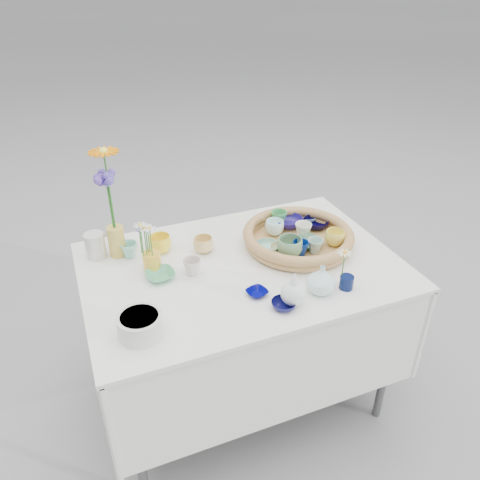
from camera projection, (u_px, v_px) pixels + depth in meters
name	position (u px, v px, depth m)	size (l,w,h in m)	color
ground	(242.00, 395.00, 2.28)	(80.00, 80.00, 0.00)	gray
display_table	(242.00, 395.00, 2.28)	(1.26, 0.86, 0.77)	white
wicker_tray	(298.00, 237.00, 2.00)	(0.47, 0.47, 0.08)	olive
tray_ceramic_0	(288.00, 222.00, 2.12)	(0.13, 0.13, 0.04)	navy
tray_ceramic_1	(316.00, 224.00, 2.11)	(0.12, 0.12, 0.04)	black
tray_ceramic_2	(335.00, 238.00, 1.97)	(0.08, 0.08, 0.07)	#F1DB51
tray_ceramic_3	(308.00, 243.00, 1.98)	(0.11, 0.11, 0.03)	#4A825D
tray_ceramic_4	(290.00, 247.00, 1.89)	(0.10, 0.10, 0.08)	#6A9A6D
tray_ceramic_5	(267.00, 248.00, 1.94)	(0.10, 0.10, 0.03)	#83C4AC
tray_ceramic_6	(274.00, 227.00, 2.05)	(0.08, 0.08, 0.07)	white
tray_ceramic_7	(303.00, 231.00, 2.03)	(0.07, 0.07, 0.07)	white
tray_ceramic_8	(309.00, 218.00, 2.17)	(0.08, 0.08, 0.02)	#88B8F6
tray_ceramic_9	(300.00, 248.00, 1.91)	(0.07, 0.07, 0.06)	navy
tray_ceramic_10	(282.00, 250.00, 1.93)	(0.10, 0.10, 0.03)	#D5B279
tray_ceramic_11	(315.00, 246.00, 1.92)	(0.07, 0.07, 0.06)	#99BCAF
tray_ceramic_12	(279.00, 218.00, 2.12)	(0.07, 0.07, 0.07)	#40A256
loose_ceramic_0	(160.00, 244.00, 1.96)	(0.09, 0.09, 0.07)	yellow
loose_ceramic_1	(203.00, 245.00, 1.96)	(0.08, 0.08, 0.07)	#E4BE70
loose_ceramic_2	(160.00, 275.00, 1.80)	(0.11, 0.11, 0.03)	#4EA973
loose_ceramic_3	(192.00, 267.00, 1.82)	(0.07, 0.07, 0.07)	beige
loose_ceramic_4	(257.00, 293.00, 1.72)	(0.08, 0.08, 0.02)	#000166
loose_ceramic_5	(129.00, 250.00, 1.93)	(0.07, 0.07, 0.07)	#7FCFB8
loose_ceramic_6	(284.00, 305.00, 1.65)	(0.09, 0.09, 0.03)	#0D0E43
fluted_bowl	(140.00, 325.00, 1.52)	(0.15, 0.15, 0.08)	beige
bud_vase_paleblue	(294.00, 288.00, 1.64)	(0.09, 0.09, 0.14)	white
bud_vase_seafoam	(322.00, 279.00, 1.71)	(0.11, 0.11, 0.11)	silver
bud_vase_cobalt	(346.00, 282.00, 1.74)	(0.05, 0.05, 0.05)	#07113B
single_daisy	(343.00, 264.00, 1.71)	(0.06, 0.06, 0.12)	white
tall_vase_yellow	(117.00, 241.00, 1.92)	(0.07, 0.07, 0.13)	gold
gerbera	(110.00, 191.00, 1.81)	(0.13, 0.13, 0.34)	orange
hydrangea	(110.00, 205.00, 1.84)	(0.08, 0.08, 0.28)	#623FB1
white_pitcher	(95.00, 245.00, 1.92)	(0.11, 0.08, 0.11)	beige
daisy_cup	(152.00, 261.00, 1.84)	(0.07, 0.07, 0.08)	yellow
daisy_posy	(145.00, 237.00, 1.78)	(0.08, 0.08, 0.15)	white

